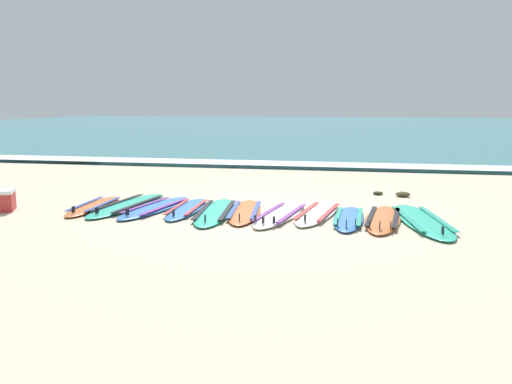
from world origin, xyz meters
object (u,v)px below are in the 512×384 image
at_px(surfboard_1, 128,205).
at_px(surfboard_7, 318,213).
at_px(surfboard_2, 156,207).
at_px(surfboard_3, 187,209).
at_px(surfboard_10, 422,220).
at_px(surfboard_4, 215,212).
at_px(cooler_box, 5,200).
at_px(surfboard_0, 94,206).
at_px(surfboard_8, 349,218).
at_px(surfboard_9, 383,219).
at_px(surfboard_6, 280,214).
at_px(surfboard_5, 245,211).

xyz_separation_m(surfboard_1, surfboard_7, (3.51, -0.03, 0.00)).
relative_size(surfboard_2, surfboard_3, 1.16).
xyz_separation_m(surfboard_7, surfboard_10, (1.69, -0.24, -0.00)).
xyz_separation_m(surfboard_3, surfboard_4, (0.56, -0.13, -0.00)).
bearing_deg(cooler_box, surfboard_0, 20.51).
xyz_separation_m(surfboard_2, surfboard_8, (3.45, -0.22, 0.00)).
relative_size(surfboard_0, surfboard_9, 0.87).
distance_m(surfboard_9, cooler_box, 6.62).
height_order(surfboard_8, cooler_box, cooler_box).
bearing_deg(surfboard_10, surfboard_8, -176.55).
xyz_separation_m(surfboard_7, cooler_box, (-5.52, -0.72, 0.16)).
bearing_deg(surfboard_1, surfboard_6, -5.16).
relative_size(surfboard_3, surfboard_10, 0.75).
xyz_separation_m(surfboard_0, surfboard_2, (1.16, 0.10, -0.00)).
distance_m(surfboard_0, surfboard_7, 4.09).
bearing_deg(surfboard_3, surfboard_5, -1.29).
distance_m(surfboard_3, surfboard_5, 1.07).
bearing_deg(surfboard_0, surfboard_6, -0.84).
height_order(surfboard_0, surfboard_9, same).
bearing_deg(surfboard_8, surfboard_6, 176.08).
relative_size(surfboard_4, surfboard_6, 1.06).
bearing_deg(surfboard_0, surfboard_10, -0.59).
height_order(surfboard_2, surfboard_8, same).
distance_m(surfboard_3, surfboard_8, 2.87).
relative_size(surfboard_8, surfboard_10, 0.73).
bearing_deg(surfboard_7, surfboard_6, -159.29).
bearing_deg(surfboard_4, surfboard_7, 7.32).
bearing_deg(surfboard_2, surfboard_7, 1.68).
bearing_deg(surfboard_7, surfboard_8, -30.32).
bearing_deg(surfboard_1, surfboard_5, -3.69).
xyz_separation_m(surfboard_5, cooler_box, (-4.26, -0.60, 0.16)).
distance_m(surfboard_2, surfboard_9, 4.01).
xyz_separation_m(surfboard_8, surfboard_10, (1.16, 0.07, -0.00)).
height_order(surfboard_7, surfboard_9, same).
bearing_deg(surfboard_9, cooler_box, -175.89).
bearing_deg(surfboard_1, surfboard_3, -5.85).
relative_size(surfboard_7, surfboard_9, 0.99).
distance_m(surfboard_3, surfboard_6, 1.72).
xyz_separation_m(surfboard_4, surfboard_8, (2.29, -0.08, 0.00)).
xyz_separation_m(surfboard_0, surfboard_1, (0.57, 0.21, -0.00)).
xyz_separation_m(surfboard_3, cooler_box, (-3.19, -0.63, 0.16)).
height_order(surfboard_0, surfboard_1, same).
xyz_separation_m(surfboard_3, surfboard_8, (2.86, -0.22, 0.00)).
bearing_deg(surfboard_6, surfboard_8, -3.92).
relative_size(surfboard_3, surfboard_5, 0.91).
relative_size(surfboard_5, surfboard_10, 0.82).
bearing_deg(surfboard_2, surfboard_3, -0.56).
bearing_deg(surfboard_0, surfboard_4, -1.13).
bearing_deg(surfboard_6, surfboard_5, 169.79).
bearing_deg(surfboard_1, surfboard_8, -4.81).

